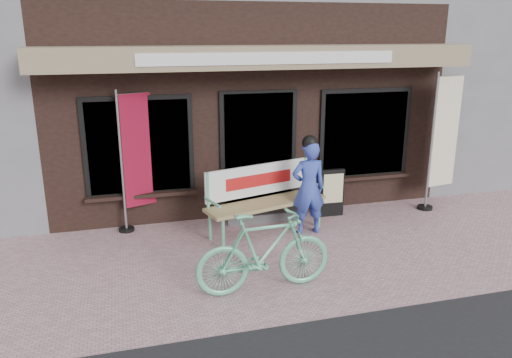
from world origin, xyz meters
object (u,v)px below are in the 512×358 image
object	(u,v)px
bench	(263,194)
person	(308,186)
bicycle	(264,252)
menu_stand	(332,192)
nobori_cream	(442,140)
nobori_red	(135,159)

from	to	relation	value
bench	person	xyz separation A→B (m)	(0.68, -0.25, 0.15)
person	bench	bearing A→B (deg)	161.27
bicycle	menu_stand	size ratio (longest dim) A/B	2.05
person	bicycle	xyz separation A→B (m)	(-1.20, -1.63, -0.27)
person	nobori_cream	xyz separation A→B (m)	(2.74, 0.52, 0.49)
person	nobori_red	bearing A→B (deg)	162.35
person	nobori_cream	distance (m)	2.83
bicycle	nobori_cream	world-z (taller)	nobori_cream
bench	menu_stand	distance (m)	1.42
bicycle	menu_stand	world-z (taller)	bicycle
person	nobori_cream	size ratio (longest dim) A/B	0.65
person	nobori_cream	world-z (taller)	nobori_cream
bench	nobori_red	distance (m)	2.12
bench	person	size ratio (longest dim) A/B	1.29
nobori_red	menu_stand	world-z (taller)	nobori_red
bench	bicycle	size ratio (longest dim) A/B	1.19
bench	nobori_cream	world-z (taller)	nobori_cream
nobori_red	nobori_cream	world-z (taller)	nobori_cream
person	bicycle	size ratio (longest dim) A/B	0.92
person	bicycle	distance (m)	2.04
bicycle	menu_stand	xyz separation A→B (m)	(1.88, 2.24, -0.09)
person	menu_stand	bearing A→B (deg)	43.11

